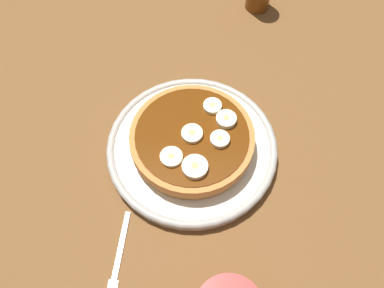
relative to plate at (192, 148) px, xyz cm
name	(u,v)px	position (x,y,z in cm)	size (l,w,h in cm)	color
ground_plane	(192,157)	(0.00, 0.00, -2.66)	(140.00, 140.00, 3.00)	brown
plate	(192,148)	(0.00, 0.00, 0.00)	(25.49, 25.49, 2.14)	silver
pancake_stack	(189,142)	(-0.39, -0.14, 2.33)	(18.03, 18.31, 3.35)	#BA8441
banana_slice_0	(195,132)	(0.41, 0.33, 4.22)	(3.07, 3.07, 0.88)	#FEE9B6
banana_slice_1	(212,106)	(3.33, 4.49, 4.22)	(2.74, 2.74, 0.89)	#EAE7BF
banana_slice_2	(171,157)	(-3.11, -3.50, 4.17)	(3.16, 3.16, 0.78)	#F9ECB7
banana_slice_3	(226,119)	(5.08, 2.00, 4.30)	(2.99, 2.99, 1.04)	#F0E9B6
banana_slice_4	(220,139)	(3.83, -1.23, 4.26)	(2.79, 2.79, 0.95)	#FDE6BA
banana_slice_5	(198,167)	(0.45, -5.34, 4.30)	(3.59, 3.59, 1.05)	#FEE8C5
fork	(117,264)	(-11.11, -16.23, -0.91)	(3.50, 12.94, 0.50)	silver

